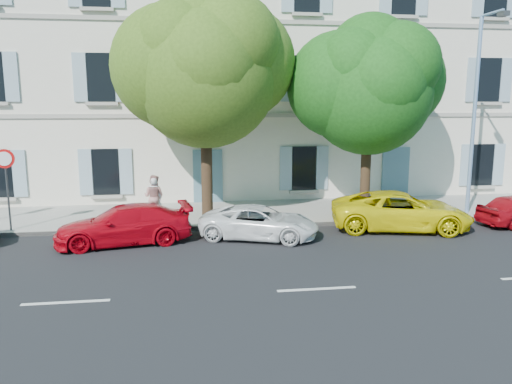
{
  "coord_description": "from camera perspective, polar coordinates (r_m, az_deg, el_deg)",
  "views": [
    {
      "loc": [
        -3.15,
        -15.45,
        4.61
      ],
      "look_at": [
        -0.68,
        2.0,
        1.4
      ],
      "focal_mm": 35.0,
      "sensor_mm": 36.0,
      "label": 1
    }
  ],
  "objects": [
    {
      "name": "car_yellow_supercar",
      "position": [
        18.87,
        16.22,
        -2.08
      ],
      "size": [
        5.36,
        3.32,
        1.38
      ],
      "primitive_type": "imported",
      "rotation": [
        0.0,
        0.0,
        1.35
      ],
      "color": "yellow",
      "rests_on": "ground"
    },
    {
      "name": "tree_left",
      "position": [
        18.98,
        -5.84,
        13.14
      ],
      "size": [
        5.42,
        5.42,
        8.41
      ],
      "color": "#3A2819",
      "rests_on": "sidewalk"
    },
    {
      "name": "road_sign",
      "position": [
        19.19,
        -26.69,
        2.04
      ],
      "size": [
        0.66,
        0.13,
        2.86
      ],
      "color": "#383A3D",
      "rests_on": "sidewalk"
    },
    {
      "name": "sidewalk",
      "position": [
        20.65,
        0.92,
        -2.37
      ],
      "size": [
        36.0,
        4.5,
        0.15
      ],
      "primitive_type": "cube",
      "color": "#A09E96",
      "rests_on": "ground"
    },
    {
      "name": "car_white_coupe",
      "position": [
        16.99,
        0.38,
        -3.48
      ],
      "size": [
        4.39,
        3.02,
        1.11
      ],
      "primitive_type": "imported",
      "rotation": [
        0.0,
        0.0,
        1.25
      ],
      "color": "white",
      "rests_on": "ground"
    },
    {
      "name": "pedestrian_a",
      "position": [
        19.5,
        -11.58,
        -0.68
      ],
      "size": [
        0.62,
        0.43,
        1.62
      ],
      "primitive_type": "imported",
      "rotation": [
        0.0,
        0.0,
        3.07
      ],
      "color": "silver",
      "rests_on": "sidewalk"
    },
    {
      "name": "pedestrian_b",
      "position": [
        19.54,
        -11.59,
        -0.55
      ],
      "size": [
        1.02,
        0.93,
        1.69
      ],
      "primitive_type": "imported",
      "rotation": [
        0.0,
        0.0,
        2.71
      ],
      "color": "#AF7670",
      "rests_on": "sidewalk"
    },
    {
      "name": "street_lamp",
      "position": [
        21.53,
        23.96,
        9.2
      ],
      "size": [
        0.24,
        1.63,
        7.71
      ],
      "color": "#7293BF",
      "rests_on": "sidewalk"
    },
    {
      "name": "kerb",
      "position": [
        18.57,
        1.96,
        -3.8
      ],
      "size": [
        36.0,
        0.16,
        0.16
      ],
      "primitive_type": "cube",
      "color": "#9E998E",
      "rests_on": "ground"
    },
    {
      "name": "car_red_coupe",
      "position": [
        16.91,
        -14.87,
        -3.63
      ],
      "size": [
        4.61,
        2.48,
        1.27
      ],
      "primitive_type": "imported",
      "rotation": [
        0.0,
        0.0,
        4.88
      ],
      "color": "#B50513",
      "rests_on": "ground"
    },
    {
      "name": "building",
      "position": [
        25.88,
        -1.07,
        13.39
      ],
      "size": [
        28.0,
        7.0,
        12.0
      ],
      "primitive_type": "cube",
      "color": "silver",
      "rests_on": "ground"
    },
    {
      "name": "tree_right",
      "position": [
        20.12,
        12.75,
        11.04
      ],
      "size": [
        4.86,
        4.86,
        7.48
      ],
      "color": "#3A2819",
      "rests_on": "sidewalk"
    },
    {
      "name": "ground",
      "position": [
        16.43,
        3.35,
        -5.99
      ],
      "size": [
        90.0,
        90.0,
        0.0
      ],
      "primitive_type": "plane",
      "color": "black"
    }
  ]
}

